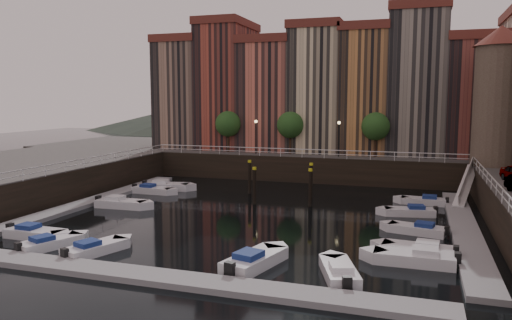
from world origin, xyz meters
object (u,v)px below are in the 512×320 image
(corner_tower, at_px, (498,94))
(boat_left_3, at_px, (152,190))
(gangway, at_px, (466,183))
(mooring_pilings, at_px, (281,183))
(boat_left_2, at_px, (121,203))
(boat_left_0, at_px, (34,233))

(corner_tower, bearing_deg, boat_left_3, -164.11)
(corner_tower, relative_size, gangway, 1.66)
(gangway, distance_m, boat_left_3, 30.88)
(gangway, bearing_deg, mooring_pilings, -165.73)
(boat_left_2, bearing_deg, mooring_pilings, 28.17)
(mooring_pilings, distance_m, boat_left_0, 22.31)
(boat_left_3, bearing_deg, boat_left_0, -86.33)
(mooring_pilings, relative_size, boat_left_0, 1.66)
(boat_left_0, bearing_deg, gangway, 37.89)
(corner_tower, height_order, boat_left_3, corner_tower)
(boat_left_2, height_order, boat_left_3, boat_left_2)
(boat_left_0, height_order, boat_left_3, boat_left_0)
(boat_left_2, bearing_deg, boat_left_3, 94.00)
(corner_tower, distance_m, boat_left_2, 37.74)
(mooring_pilings, xyz_separation_m, boat_left_3, (-13.63, -0.72, -1.30))
(corner_tower, distance_m, boat_left_0, 43.45)
(gangway, distance_m, boat_left_2, 31.98)
(corner_tower, bearing_deg, mooring_pilings, -156.00)
(mooring_pilings, xyz_separation_m, boat_left_0, (-12.98, -18.10, -1.30))
(mooring_pilings, bearing_deg, boat_left_3, -176.99)
(boat_left_0, xyz_separation_m, boat_left_2, (0.15, 10.47, 0.03))
(gangway, xyz_separation_m, boat_left_2, (-29.64, -11.91, -1.54))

